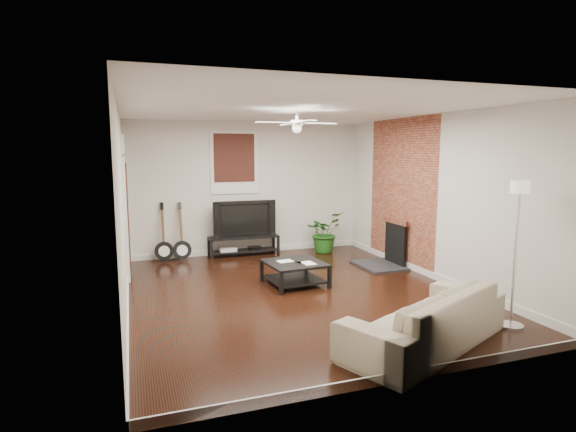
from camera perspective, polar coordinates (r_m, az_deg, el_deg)
name	(u,v)px	position (r m, az deg, el deg)	size (l,w,h in m)	color
room	(297,203)	(6.96, 1.08, 1.60)	(5.01, 6.01, 2.81)	black
brick_accent	(401,193)	(8.97, 13.91, 2.81)	(0.02, 2.20, 2.80)	brown
fireplace	(386,242)	(8.95, 12.16, -3.23)	(0.80, 1.10, 0.92)	black
window_back	(234,163)	(9.69, -6.72, 6.62)	(1.00, 0.06, 1.30)	black
door_left	(126,205)	(8.44, -19.50, 1.25)	(0.08, 1.00, 2.50)	white
tv_stand	(244,246)	(9.73, -5.53, -3.70)	(1.48, 0.39, 0.41)	black
tv	(243,218)	(9.65, -5.60, -0.26)	(1.32, 0.17, 0.76)	black
coffee_table	(295,273)	(7.60, 0.83, -7.14)	(0.90, 0.90, 0.38)	black
sofa	(425,317)	(5.50, 16.74, -11.95)	(2.26, 0.88, 0.66)	#BEA78E
floor_lamp	(515,255)	(6.28, 26.49, -4.37)	(0.30, 0.30, 1.84)	silver
potted_plant	(324,232)	(10.00, 4.53, -2.02)	(0.79, 0.69, 0.88)	#21611B
guitar_left	(163,232)	(9.39, -15.28, -1.95)	(0.37, 0.26, 1.19)	black
guitar_right	(182,231)	(9.39, -13.14, -1.88)	(0.37, 0.26, 1.19)	black
ceiling_fan	(297,123)	(6.93, 1.11, 11.52)	(1.24, 1.24, 0.32)	white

